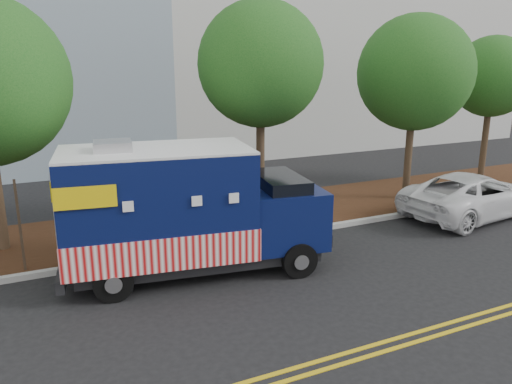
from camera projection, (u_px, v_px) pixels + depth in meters
name	position (u px, v px, depth m)	size (l,w,h in m)	color
ground	(238.00, 265.00, 12.72)	(120.00, 120.00, 0.00)	black
curb	(219.00, 245.00, 13.92)	(120.00, 0.18, 0.15)	#9E9E99
mulch_strip	(195.00, 223.00, 15.76)	(120.00, 4.00, 0.15)	black
centerline_near	(337.00, 356.00, 8.82)	(120.00, 0.10, 0.01)	gold
centerline_far	(346.00, 363.00, 8.61)	(120.00, 0.10, 0.01)	gold
tree_b	(261.00, 65.00, 14.59)	(3.70, 3.70, 6.80)	#38281C
tree_c	(415.00, 73.00, 17.28)	(3.99, 3.99, 6.64)	#38281C
tree_d	(492.00, 77.00, 20.21)	(3.26, 3.26, 6.05)	#38281C
sign_post	(20.00, 229.00, 11.82)	(0.06, 0.06, 2.40)	#473828
food_truck	(182.00, 214.00, 11.91)	(6.60, 3.23, 3.34)	black
white_car	(473.00, 195.00, 16.55)	(2.42, 5.25, 1.46)	white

